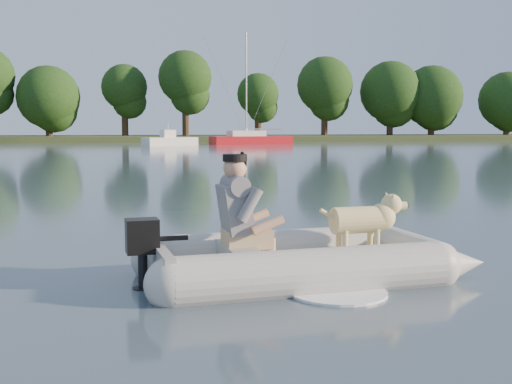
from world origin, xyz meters
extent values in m
plane|color=#4E5F69|center=(0.00, 0.00, 0.00)|extent=(160.00, 160.00, 0.00)
cube|color=#47512D|center=(0.00, 62.00, 0.25)|extent=(160.00, 12.00, 0.70)
cylinder|color=#332316|center=(-9.90, 61.33, 1.47)|extent=(0.70, 0.70, 2.94)
sphere|color=#274C19|center=(-9.90, 61.33, 4.49)|extent=(6.27, 6.27, 6.27)
cylinder|color=#332316|center=(-2.42, 61.95, 1.84)|extent=(0.70, 0.70, 3.67)
sphere|color=#274C19|center=(-2.42, 61.95, 5.61)|extent=(4.69, 4.69, 4.69)
cylinder|color=#332316|center=(3.70, 60.15, 2.15)|extent=(0.70, 0.70, 4.29)
sphere|color=#274C19|center=(3.70, 60.15, 6.56)|extent=(5.43, 5.43, 5.43)
cylinder|color=#332316|center=(11.30, 60.43, 1.61)|extent=(0.70, 0.70, 3.21)
sphere|color=#274C19|center=(11.30, 60.43, 4.91)|extent=(4.41, 4.41, 4.41)
cylinder|color=#332316|center=(18.70, 61.04, 1.97)|extent=(0.70, 0.70, 3.94)
sphere|color=#274C19|center=(18.70, 61.04, 6.02)|extent=(6.03, 6.03, 6.03)
cylinder|color=#332316|center=(26.27, 61.31, 1.76)|extent=(0.70, 0.70, 3.52)
sphere|color=#274C19|center=(26.27, 61.31, 5.37)|extent=(6.68, 6.68, 6.68)
cylinder|color=#332316|center=(31.05, 61.08, 1.61)|extent=(0.70, 0.70, 3.21)
sphere|color=#274C19|center=(31.05, 61.08, 4.91)|extent=(6.79, 6.79, 6.79)
cylinder|color=#332316|center=(40.05, 60.78, 1.48)|extent=(0.70, 0.70, 2.96)
sphere|color=#274C19|center=(40.05, 60.78, 4.53)|extent=(6.40, 6.40, 6.40)
cube|color=#B5141B|center=(8.70, 49.64, 0.27)|extent=(7.43, 3.56, 0.89)
cube|color=white|center=(8.26, 49.55, 0.94)|extent=(3.39, 2.21, 0.54)
cylinder|color=#A5A5AA|center=(8.26, 49.55, 5.18)|extent=(0.14, 0.14, 8.93)
camera|label=1|loc=(-0.93, -6.06, 1.61)|focal=45.00mm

